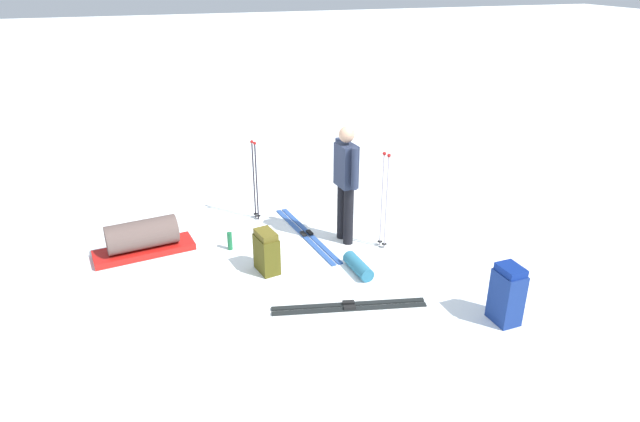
% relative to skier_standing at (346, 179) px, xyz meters
% --- Properties ---
extents(ground_plane, '(80.00, 80.00, 0.00)m').
position_rel_skier_standing_xyz_m(ground_plane, '(0.38, -0.50, -0.95)').
color(ground_plane, white).
extents(skier_standing, '(0.57, 0.26, 1.70)m').
position_rel_skier_standing_xyz_m(skier_standing, '(0.00, 0.00, 0.00)').
color(skier_standing, black).
rests_on(skier_standing, ground_plane).
extents(ski_pair_near, '(0.54, 1.82, 0.05)m').
position_rel_skier_standing_xyz_m(ski_pair_near, '(1.62, -0.54, -0.94)').
color(ski_pair_near, black).
rests_on(ski_pair_near, ground_plane).
extents(ski_pair_far, '(1.97, 0.45, 0.05)m').
position_rel_skier_standing_xyz_m(ski_pair_far, '(-0.32, -0.48, -0.94)').
color(ski_pair_far, '#2D54A2').
rests_on(ski_pair_far, ground_plane).
extents(backpack_large_dark, '(0.41, 0.30, 0.57)m').
position_rel_skier_standing_xyz_m(backpack_large_dark, '(0.51, -1.27, -0.67)').
color(backpack_large_dark, '#4F4B15').
rests_on(backpack_large_dark, ground_plane).
extents(backpack_bright, '(0.35, 0.27, 0.70)m').
position_rel_skier_standing_xyz_m(backpack_bright, '(2.40, 1.02, -0.61)').
color(backpack_bright, navy).
rests_on(backpack_bright, ground_plane).
extents(ski_poles_planted_near, '(0.16, 0.10, 1.40)m').
position_rel_skier_standing_xyz_m(ski_poles_planted_near, '(0.35, 0.44, -0.18)').
color(ski_poles_planted_near, '#B9ADB8').
rests_on(ski_poles_planted_near, ground_plane).
extents(ski_poles_planted_far, '(0.16, 0.10, 1.27)m').
position_rel_skier_standing_xyz_m(ski_poles_planted_far, '(-1.13, -1.06, -0.25)').
color(ski_poles_planted_far, black).
rests_on(ski_poles_planted_far, ground_plane).
extents(gear_sled, '(0.65, 1.39, 0.49)m').
position_rel_skier_standing_xyz_m(gear_sled, '(-0.49, -2.78, -0.73)').
color(gear_sled, red).
rests_on(gear_sled, ground_plane).
extents(sleeping_mat_rolled, '(0.56, 0.23, 0.18)m').
position_rel_skier_standing_xyz_m(sleeping_mat_rolled, '(0.91, -0.15, -0.86)').
color(sleeping_mat_rolled, teal).
rests_on(sleeping_mat_rolled, ground_plane).
extents(thermos_bottle, '(0.07, 0.07, 0.26)m').
position_rel_skier_standing_xyz_m(thermos_bottle, '(-0.23, -1.63, -0.82)').
color(thermos_bottle, '#1B6B3C').
rests_on(thermos_bottle, ground_plane).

